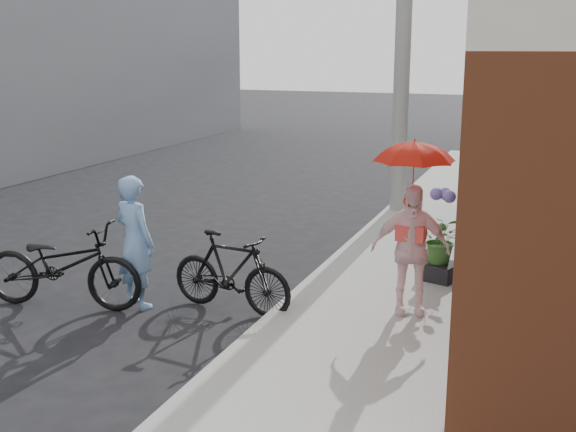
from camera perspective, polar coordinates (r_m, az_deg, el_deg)
The scene contains 11 objects.
ground at distance 8.27m, azimuth -8.25°, elevation -8.32°, with size 80.00×80.00×0.00m, color black.
sidewalk at distance 9.34m, azimuth 9.28°, elevation -5.40°, with size 2.20×24.00×0.12m, color #979792.
curb at distance 9.62m, azimuth 2.49°, elevation -4.67°, with size 0.12×24.00×0.12m, color #9E9E99.
utility_pole at distance 12.98m, azimuth 9.14°, elevation 15.25°, with size 0.28×0.28×7.00m, color #9E9E99.
officer at distance 8.63m, azimuth -12.01°, elevation -2.02°, with size 0.58×0.38×1.58m, color #7AA6DA.
bike_left at distance 8.89m, azimuth -17.40°, elevation -3.74°, with size 0.68×1.96×1.03m, color black.
bike_right at distance 8.40m, azimuth -4.52°, elevation -4.45°, with size 0.44×1.57×0.95m, color black.
kimono_woman at distance 8.04m, azimuth 9.64°, elevation -2.61°, with size 0.86×0.36×1.46m, color #FFD5D9.
parasol at distance 7.81m, azimuth 9.95°, elevation 5.18°, with size 0.84×0.84×0.74m, color red.
planter at distance 9.41m, azimuth 11.91°, elevation -4.29°, with size 0.41×0.41×0.22m, color black.
potted_plant at distance 9.30m, azimuth 12.03°, elevation -1.80°, with size 0.57×0.49×0.63m, color #366628.
Camera 1 is at (3.81, -6.69, 3.04)m, focal length 45.00 mm.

